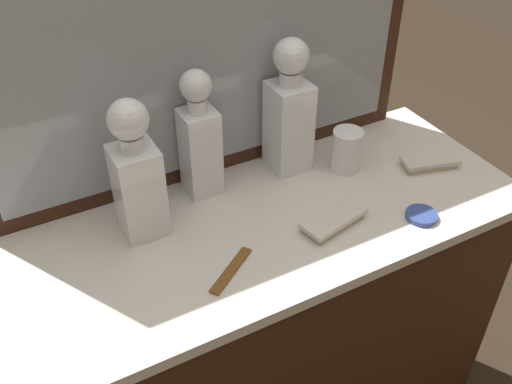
{
  "coord_description": "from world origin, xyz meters",
  "views": [
    {
      "loc": [
        -0.44,
        -0.82,
        1.65
      ],
      "look_at": [
        0.0,
        0.0,
        0.93
      ],
      "focal_mm": 40.78,
      "sensor_mm": 36.0,
      "label": 1
    }
  ],
  "objects": [
    {
      "name": "silver_brush_center",
      "position": [
        0.14,
        -0.09,
        0.86
      ],
      "size": [
        0.16,
        0.09,
        0.02
      ],
      "color": "#B7A88C",
      "rests_on": "dresser"
    },
    {
      "name": "dresser_mirror",
      "position": [
        0.0,
        0.22,
        1.17
      ],
      "size": [
        1.02,
        0.03,
        0.64
      ],
      "color": "#381E11",
      "rests_on": "dresser"
    },
    {
      "name": "porcelain_dish",
      "position": [
        0.32,
        -0.16,
        0.85
      ],
      "size": [
        0.07,
        0.07,
        0.01
      ],
      "color": "#33478C",
      "rests_on": "dresser"
    },
    {
      "name": "crystal_tumbler_far_right",
      "position": [
        0.28,
        0.07,
        0.89
      ],
      "size": [
        0.07,
        0.07,
        0.1
      ],
      "color": "white",
      "rests_on": "dresser"
    },
    {
      "name": "crystal_decanter_front",
      "position": [
        -0.05,
        0.16,
        0.96
      ],
      "size": [
        0.07,
        0.07,
        0.29
      ],
      "color": "white",
      "rests_on": "dresser"
    },
    {
      "name": "dresser",
      "position": [
        0.0,
        0.0,
        0.42
      ],
      "size": [
        1.2,
        0.47,
        0.85
      ],
      "color": "#381E11",
      "rests_on": "ground_plane"
    },
    {
      "name": "crystal_decanter_left",
      "position": [
        -0.22,
        0.09,
        0.97
      ],
      "size": [
        0.09,
        0.09,
        0.3
      ],
      "color": "white",
      "rests_on": "dresser"
    },
    {
      "name": "tortoiseshell_comb",
      "position": [
        -0.11,
        -0.11,
        0.85
      ],
      "size": [
        0.12,
        0.09,
        0.01
      ],
      "color": "brown",
      "rests_on": "dresser"
    },
    {
      "name": "silver_brush_rear",
      "position": [
        0.46,
        -0.02,
        0.86
      ],
      "size": [
        0.14,
        0.09,
        0.02
      ],
      "color": "#B7A88C",
      "rests_on": "dresser"
    },
    {
      "name": "crystal_decanter_rear",
      "position": [
        0.16,
        0.15,
        0.98
      ],
      "size": [
        0.09,
        0.09,
        0.32
      ],
      "color": "white",
      "rests_on": "dresser"
    }
  ]
}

